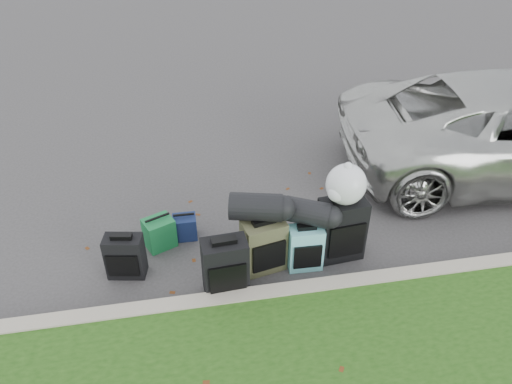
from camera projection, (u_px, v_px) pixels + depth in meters
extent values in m
plane|color=#383535|center=(267.00, 238.00, 6.03)|extent=(120.00, 120.00, 0.00)
cube|color=#9E937F|center=(286.00, 293.00, 5.18)|extent=(120.00, 0.18, 0.15)
cube|color=black|center=(125.00, 256.00, 5.38)|extent=(0.44, 0.29, 0.51)
cube|color=black|center=(225.00, 267.00, 5.13)|extent=(0.48, 0.30, 0.66)
cube|color=#393923|center=(264.00, 245.00, 5.44)|extent=(0.51, 0.37, 0.63)
cube|color=#56A5A9|center=(305.00, 248.00, 5.48)|extent=(0.38, 0.24, 0.54)
cube|color=black|center=(341.00, 229.00, 5.57)|extent=(0.53, 0.35, 0.75)
cube|color=#197038|center=(159.00, 233.00, 5.82)|extent=(0.40, 0.37, 0.37)
cube|color=#162450|center=(185.00, 227.00, 5.97)|extent=(0.28, 0.22, 0.29)
cylinder|color=black|center=(256.00, 207.00, 5.24)|extent=(0.61, 0.43, 0.30)
cylinder|color=black|center=(308.00, 212.00, 5.33)|extent=(0.57, 0.48, 0.28)
sphere|color=white|center=(346.00, 184.00, 5.24)|extent=(0.43, 0.43, 0.43)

